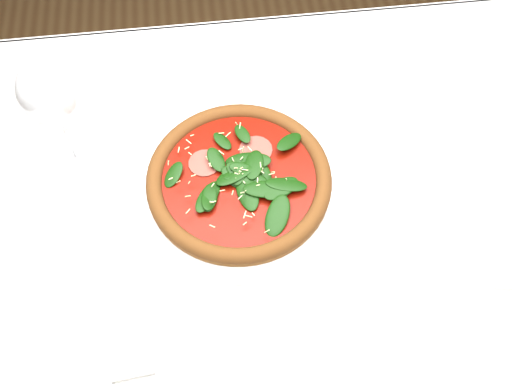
{
  "coord_description": "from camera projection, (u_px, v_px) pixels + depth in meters",
  "views": [
    {
      "loc": [
        -0.06,
        -0.5,
        1.57
      ],
      "look_at": [
        -0.01,
        -0.02,
        0.77
      ],
      "focal_mm": 40.0,
      "sensor_mm": 36.0,
      "label": 1
    }
  ],
  "objects": [
    {
      "name": "ground",
      "position": [
        257.0,
        324.0,
        1.61
      ],
      "size": [
        6.0,
        6.0,
        0.0
      ],
      "primitive_type": "plane",
      "color": "brown",
      "rests_on": "ground"
    },
    {
      "name": "napkin",
      "position": [
        105.0,
        362.0,
        0.81
      ],
      "size": [
        0.14,
        0.07,
        0.01
      ],
      "primitive_type": "cube",
      "rotation": [
        0.0,
        0.0,
        0.09
      ],
      "color": "silver",
      "rests_on": "dining_table"
    },
    {
      "name": "wine_glass",
      "position": [
        50.0,
        97.0,
        0.86
      ],
      "size": [
        0.09,
        0.09,
        0.23
      ],
      "color": "white",
      "rests_on": "dining_table"
    },
    {
      "name": "saucer_near",
      "position": [
        496.0,
        244.0,
        0.9
      ],
      "size": [
        0.15,
        0.15,
        0.01
      ],
      "color": "white",
      "rests_on": "dining_table"
    },
    {
      "name": "plate",
      "position": [
        239.0,
        184.0,
        0.96
      ],
      "size": [
        0.36,
        0.36,
        0.02
      ],
      "color": "white",
      "rests_on": "dining_table"
    },
    {
      "name": "fork",
      "position": [
        102.0,
        345.0,
        0.81
      ],
      "size": [
        0.03,
        0.12,
        0.0
      ],
      "rotation": [
        0.0,
        0.0,
        0.14
      ],
      "color": "silver",
      "rests_on": "napkin"
    },
    {
      "name": "pizza",
      "position": [
        239.0,
        177.0,
        0.94
      ],
      "size": [
        0.36,
        0.36,
        0.04
      ],
      "rotation": [
        0.0,
        0.0,
        0.21
      ],
      "color": "brown",
      "rests_on": "plate"
    },
    {
      "name": "dining_table",
      "position": [
        258.0,
        214.0,
        1.05
      ],
      "size": [
        1.21,
        0.81,
        0.75
      ],
      "color": "silver",
      "rests_on": "ground"
    }
  ]
}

